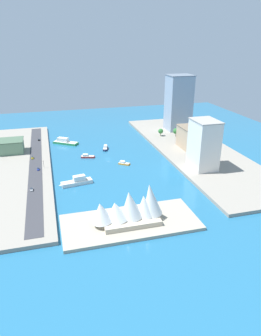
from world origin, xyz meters
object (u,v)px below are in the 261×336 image
Objects in this scene: hatchback_blue at (38,169)px; suv_black at (39,140)px; tugboat_red at (87,156)px; taxi_yellow_cab at (32,158)px; ferry_white_commuter at (77,182)px; water_taxi_orange at (124,163)px; terminal_long_green at (9,146)px; ferry_green_doubledeck at (65,142)px; apartment_midrise_tan at (192,137)px; van_white at (32,189)px; hotel_broad_white at (204,144)px; opera_landmark at (131,208)px; patrol_launch_navy at (105,148)px; traffic_light_waterfront at (43,163)px; tower_tall_glass at (179,103)px.

hatchback_blue reaches higher than suv_black.
tugboat_red is 49.28m from taxi_yellow_cab.
ferry_white_commuter is at bearing 132.69° from hatchback_blue.
water_taxi_orange is 0.40× the size of terminal_long_green.
ferry_green_doubledeck reaches higher than tugboat_red.
water_taxi_orange is at bearing 14.81° from apartment_midrise_tan.
van_white is at bearing 87.45° from suv_black.
water_taxi_orange is 0.25× the size of hotel_broad_white.
ferry_green_doubledeck is 5.59× the size of suv_black.
opera_landmark is (79.45, 63.10, -11.69)m from hotel_broad_white.
apartment_midrise_tan is (-103.12, 5.13, 11.79)m from tugboat_red.
opera_landmark is (-26.35, 165.52, 9.10)m from ferry_green_doubledeck.
hatchback_blue is (147.20, 18.77, -9.59)m from apartment_midrise_tan.
hatchback_blue reaches higher than patrol_launch_navy.
taxi_yellow_cab reaches higher than suv_black.
hatchback_blue is at bearing -60.44° from opera_landmark.
traffic_light_waterfront is (60.04, 39.10, 5.34)m from patrol_launch_navy.
tugboat_red is at bearing -151.54° from hatchback_blue.
tower_tall_glass is 12.59× the size of hatchback_blue.
suv_black is at bearing 0.87° from tower_tall_glass.
traffic_light_waterfront is at bearing -14.93° from hotel_broad_white.
opera_landmark is (-58.39, 122.49, 7.76)m from taxi_yellow_cab.
traffic_light_waterfront reaches higher than ferry_white_commuter.
opera_landmark reaches higher than ferry_white_commuter.
hotel_broad_white is 0.92× the size of opera_landmark.
ferry_white_commuter is (36.28, 72.99, 0.86)m from patrol_launch_navy.
ferry_green_doubledeck is 71.97m from traffic_light_waterfront.
van_white is at bearing 11.91° from ferry_white_commuter.
apartment_midrise_tan reaches higher than suv_black.
ferry_white_commuter is 41.64m from traffic_light_waterfront.
tugboat_red is (-15.64, -54.72, -1.07)m from ferry_white_commuter.
van_white is at bearing -44.24° from opera_landmark.
traffic_light_waterfront is at bearing 122.08° from terminal_long_green.
apartment_midrise_tan is 175.95m from terminal_long_green.
ferry_white_commuter is at bearing 90.76° from ferry_green_doubledeck.
patrol_launch_navy is 0.99× the size of tugboat_red.
tugboat_red is (-16.99, 47.40, -0.83)m from ferry_green_doubledeck.
patrol_launch_navy reaches higher than water_taxi_orange.
ferry_green_doubledeck reaches higher than taxi_yellow_cab.
patrol_launch_navy is at bearing -94.73° from opera_landmark.
ferry_white_commuter is 6.08× the size of van_white.
ferry_green_doubledeck is at bearing -159.35° from terminal_long_green.
taxi_yellow_cab reaches higher than tugboat_red.
taxi_yellow_cab is (4.96, -28.26, -0.03)m from hatchback_blue.
hotel_broad_white is at bearing 156.69° from taxi_yellow_cab.
apartment_midrise_tan is 5.95× the size of suv_black.
terminal_long_green is at bearing -61.50° from opera_landmark.
hotel_broad_white is 8.10× the size of taxi_yellow_cab.
suv_black is at bearing -96.11° from taxi_yellow_cab.
van_white is (4.54, 37.78, -0.02)m from hatchback_blue.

